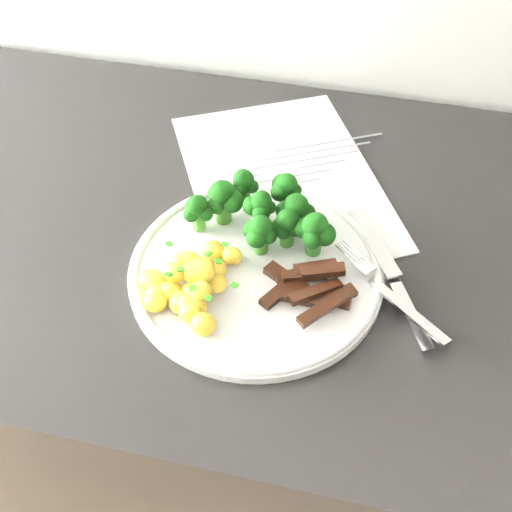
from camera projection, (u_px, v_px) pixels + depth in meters
counter at (312, 432)px, 1.08m from camera, size 2.40×0.60×0.90m
recipe_paper at (283, 179)px, 0.82m from camera, size 0.35×0.39×0.00m
plate at (256, 270)px, 0.71m from camera, size 0.28×0.28×0.02m
broccoli at (268, 211)px, 0.72m from camera, size 0.17×0.10×0.06m
potatoes at (189, 283)px, 0.68m from camera, size 0.11×0.12×0.04m
beef_strips at (310, 287)px, 0.68m from camera, size 0.10×0.10×0.02m
fork at (392, 295)px, 0.67m from camera, size 0.13×0.12×0.02m
knife at (398, 292)px, 0.69m from camera, size 0.11×0.19×0.02m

